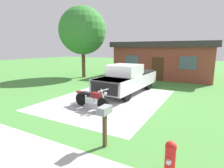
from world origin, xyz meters
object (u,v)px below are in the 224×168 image
at_px(neighbor_house, 164,59).
at_px(fire_hydrant, 170,159).
at_px(pickup_truck, 128,78).
at_px(mailbox, 105,116).
at_px(shade_tree, 83,31).
at_px(motorcycle, 92,99).

bearing_deg(neighbor_house, fire_hydrant, -76.31).
bearing_deg(pickup_truck, mailbox, -71.78).
bearing_deg(shade_tree, fire_hydrant, -45.40).
bearing_deg(pickup_truck, neighbor_house, 86.41).
xyz_separation_m(fire_hydrant, neighbor_house, (-3.65, 14.98, 1.36)).
bearing_deg(fire_hydrant, neighbor_house, 103.69).
height_order(mailbox, shade_tree, shade_tree).
bearing_deg(motorcycle, mailbox, -49.04).
distance_m(pickup_truck, mailbox, 6.95).
xyz_separation_m(mailbox, shade_tree, (-8.74, 10.46, 3.59)).
bearing_deg(neighbor_house, pickup_truck, -93.59).
relative_size(fire_hydrant, shade_tree, 0.13).
height_order(motorcycle, pickup_truck, pickup_truck).
height_order(shade_tree, neighbor_house, shade_tree).
xyz_separation_m(motorcycle, mailbox, (2.39, -2.76, 0.51)).
xyz_separation_m(motorcycle, pickup_truck, (0.22, 3.85, 0.48)).
distance_m(motorcycle, mailbox, 3.69).
distance_m(fire_hydrant, mailbox, 2.09).
xyz_separation_m(pickup_truck, neighbor_house, (0.50, 7.97, 0.84)).
distance_m(pickup_truck, neighbor_house, 8.03).
height_order(motorcycle, shade_tree, shade_tree).
height_order(pickup_truck, neighbor_house, neighbor_house).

